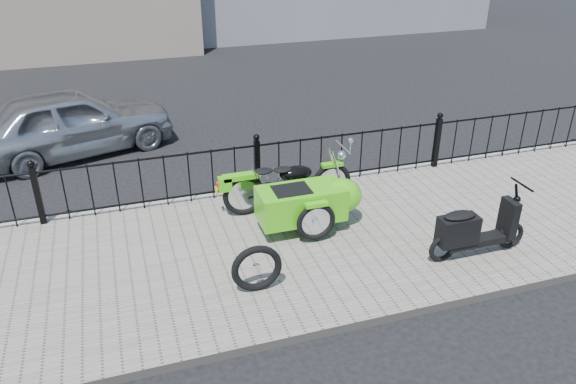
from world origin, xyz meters
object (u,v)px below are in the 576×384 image
object	(u,v)px
spare_tire	(257,268)
sedan_car	(71,122)
scooter	(473,231)
motorcycle_sidecar	(309,197)

from	to	relation	value
spare_tire	sedan_car	bearing A→B (deg)	111.67
spare_tire	sedan_car	distance (m)	6.26
scooter	spare_tire	xyz separation A→B (m)	(-3.09, 0.15, -0.07)
motorcycle_sidecar	sedan_car	distance (m)	5.65
motorcycle_sidecar	sedan_car	bearing A→B (deg)	128.50
scooter	spare_tire	world-z (taller)	scooter
sedan_car	scooter	bearing A→B (deg)	-154.61
motorcycle_sidecar	spare_tire	distance (m)	1.85
motorcycle_sidecar	spare_tire	world-z (taller)	motorcycle_sidecar
motorcycle_sidecar	scooter	size ratio (longest dim) A/B	1.47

